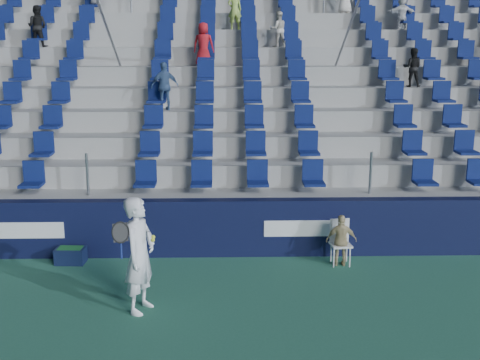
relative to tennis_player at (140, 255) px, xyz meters
name	(u,v)px	position (x,y,z in m)	size (l,w,h in m)	color
ground	(231,324)	(1.50, -0.53, -0.98)	(70.00, 70.00, 0.00)	#2D6A50
sponsor_wall	(230,228)	(1.50, 2.62, -0.38)	(24.00, 0.32, 1.20)	black
grandstand	(228,122)	(1.49, 7.72, 1.15)	(24.00, 8.17, 6.63)	#9A9B96
tennis_player	(140,255)	(0.00, 0.00, 0.00)	(0.74, 0.83, 1.96)	white
line_judge_chair	(340,239)	(3.71, 2.12, -0.47)	(0.44, 0.45, 0.90)	white
line_judge	(341,240)	(3.71, 1.97, -0.46)	(0.61, 0.26, 1.05)	tan
ball_bin	(71,255)	(-1.73, 2.22, -0.80)	(0.60, 0.41, 0.33)	#0E1836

